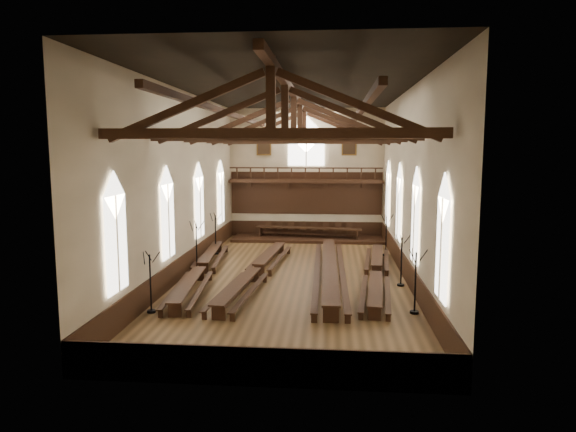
% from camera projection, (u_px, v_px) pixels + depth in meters
% --- Properties ---
extents(ground, '(26.00, 26.00, 0.00)m').
position_uv_depth(ground, '(294.00, 277.00, 27.79)').
color(ground, brown).
rests_on(ground, ground).
extents(room_walls, '(26.00, 26.00, 26.00)m').
position_uv_depth(room_walls, '(294.00, 157.00, 26.94)').
color(room_walls, beige).
rests_on(room_walls, ground).
extents(wainscot_band, '(12.00, 26.00, 1.20)m').
position_uv_depth(wainscot_band, '(294.00, 266.00, 27.71)').
color(wainscot_band, '#351E0F').
rests_on(wainscot_band, ground).
extents(side_windows, '(11.85, 19.80, 4.50)m').
position_uv_depth(side_windows, '(294.00, 208.00, 27.30)').
color(side_windows, silver).
rests_on(side_windows, room_walls).
extents(end_window, '(2.80, 0.12, 3.80)m').
position_uv_depth(end_window, '(306.00, 144.00, 39.59)').
color(end_window, white).
rests_on(end_window, room_walls).
extents(minstrels_gallery, '(11.80, 1.24, 3.70)m').
position_uv_depth(minstrels_gallery, '(306.00, 187.00, 39.78)').
color(minstrels_gallery, '#3A1F12').
rests_on(minstrels_gallery, room_walls).
extents(portraits, '(7.75, 0.09, 1.45)m').
position_uv_depth(portraits, '(306.00, 146.00, 39.60)').
color(portraits, brown).
rests_on(portraits, room_walls).
extents(roof_trusses, '(11.70, 25.70, 2.80)m').
position_uv_depth(roof_trusses, '(294.00, 123.00, 26.72)').
color(roof_trusses, '#3A1F12').
rests_on(roof_trusses, room_walls).
extents(refectory_row_a, '(2.02, 14.05, 0.70)m').
position_uv_depth(refectory_row_a, '(201.00, 268.00, 27.67)').
color(refectory_row_a, '#3A1F12').
rests_on(refectory_row_a, ground).
extents(refectory_row_b, '(2.00, 14.20, 0.72)m').
position_uv_depth(refectory_row_b, '(257.00, 269.00, 27.28)').
color(refectory_row_b, '#3A1F12').
rests_on(refectory_row_b, ground).
extents(refectory_row_c, '(1.74, 14.94, 0.81)m').
position_uv_depth(refectory_row_c, '(329.00, 268.00, 27.41)').
color(refectory_row_c, '#3A1F12').
rests_on(refectory_row_c, ground).
extents(refectory_row_d, '(1.92, 13.66, 0.66)m').
position_uv_depth(refectory_row_d, '(377.00, 271.00, 27.02)').
color(refectory_row_d, '#3A1F12').
rests_on(refectory_row_d, ground).
extents(dais, '(11.40, 3.19, 0.21)m').
position_uv_depth(dais, '(308.00, 239.00, 39.01)').
color(dais, '#351E0F').
rests_on(dais, ground).
extents(high_table, '(8.07, 1.80, 0.75)m').
position_uv_depth(high_table, '(308.00, 229.00, 38.91)').
color(high_table, '#3A1F12').
rests_on(high_table, dais).
extents(high_chairs, '(6.82, 0.53, 1.08)m').
position_uv_depth(high_chairs, '(309.00, 228.00, 39.70)').
color(high_chairs, '#3A1F12').
rests_on(high_chairs, dais).
extents(candelabrum_left_near, '(0.71, 0.82, 2.65)m').
position_uv_depth(candelabrum_left_near, '(151.00, 294.00, 21.64)').
color(candelabrum_left_near, black).
rests_on(candelabrum_left_near, ground).
extents(candelabrum_left_mid, '(0.85, 0.87, 2.90)m').
position_uv_depth(candelabrum_left_mid, '(197.00, 256.00, 28.94)').
color(candelabrum_left_mid, black).
rests_on(candelabrum_left_mid, ground).
extents(candelabrum_left_far, '(0.81, 0.82, 2.76)m').
position_uv_depth(candelabrum_left_far, '(216.00, 242.00, 33.64)').
color(candelabrum_left_far, black).
rests_on(candelabrum_left_far, ground).
extents(candelabrum_right_near, '(0.80, 0.84, 2.78)m').
position_uv_depth(candelabrum_right_near, '(415.00, 294.00, 21.51)').
color(candelabrum_right_near, black).
rests_on(candelabrum_right_near, ground).
extents(candelabrum_right_mid, '(0.78, 0.78, 2.64)m').
position_uv_depth(candelabrum_right_mid, '(401.00, 270.00, 25.85)').
color(candelabrum_right_mid, black).
rests_on(candelabrum_right_mid, ground).
extents(candelabrum_right_far, '(0.82, 0.78, 2.72)m').
position_uv_depth(candelabrum_right_far, '(386.00, 243.00, 33.22)').
color(candelabrum_right_far, black).
rests_on(candelabrum_right_far, ground).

